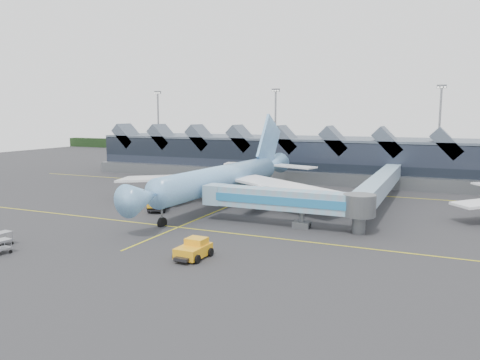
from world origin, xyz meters
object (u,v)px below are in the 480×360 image
at_px(main_airliner, 226,177).
at_px(jet_bridge, 295,201).
at_px(fuel_truck, 161,198).
at_px(pushback_tug, 194,250).

bearing_deg(main_airliner, jet_bridge, -31.59).
bearing_deg(jet_bridge, main_airliner, 144.95).
distance_m(main_airliner, jet_bridge, 18.70).
height_order(jet_bridge, fuel_truck, jet_bridge).
bearing_deg(fuel_truck, jet_bridge, -28.89).
relative_size(main_airliner, jet_bridge, 2.03).
bearing_deg(jet_bridge, pushback_tug, -107.61).
bearing_deg(pushback_tug, fuel_truck, 132.80).
bearing_deg(main_airliner, pushback_tug, -67.40).
bearing_deg(pushback_tug, jet_bridge, 74.44).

